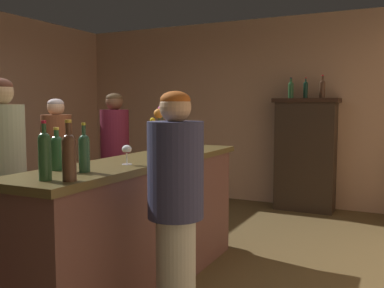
{
  "coord_description": "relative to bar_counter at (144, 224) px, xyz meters",
  "views": [
    {
      "loc": [
        2.41,
        -2.9,
        1.48
      ],
      "look_at": [
        0.95,
        0.07,
        1.19
      ],
      "focal_mm": 39.89,
      "sensor_mm": 36.0,
      "label": 1
    }
  ],
  "objects": [
    {
      "name": "patron_in_grey",
      "position": [
        -0.89,
        -0.58,
        0.39
      ],
      "size": [
        0.35,
        0.35,
        1.69
      ],
      "rotation": [
        0.0,
        0.0,
        0.85
      ],
      "color": "gray",
      "rests_on": "ground"
    },
    {
      "name": "display_bottle_left",
      "position": [
        0.38,
        3.28,
        1.18
      ],
      "size": [
        0.08,
        0.08,
        0.3
      ],
      "color": "#26532D",
      "rests_on": "display_cabinet"
    },
    {
      "name": "wine_bottle_syrah",
      "position": [
        0.19,
        -1.04,
        0.68
      ],
      "size": [
        0.08,
        0.08,
        0.33
      ],
      "color": "#4B3120",
      "rests_on": "bar_counter"
    },
    {
      "name": "wine_glass_front",
      "position": [
        0.1,
        -0.36,
        0.63
      ],
      "size": [
        0.07,
        0.07,
        0.14
      ],
      "color": "white",
      "rests_on": "bar_counter"
    },
    {
      "name": "bartender",
      "position": [
        0.6,
        -0.58,
        0.32
      ],
      "size": [
        0.34,
        0.34,
        1.57
      ],
      "rotation": [
        0.0,
        0.0,
        3.13
      ],
      "color": "#ACAD98",
      "rests_on": "ground"
    },
    {
      "name": "wine_bottle_merlot",
      "position": [
        -0.15,
        -0.77,
        0.66
      ],
      "size": [
        0.08,
        0.08,
        0.27
      ],
      "color": "#25512E",
      "rests_on": "bar_counter"
    },
    {
      "name": "floor",
      "position": [
        -0.6,
        0.09,
        -0.54
      ],
      "size": [
        8.92,
        8.92,
        0.0
      ],
      "primitive_type": "plane",
      "color": "brown",
      "rests_on": "ground"
    },
    {
      "name": "patron_tall",
      "position": [
        -1.33,
        1.43,
        0.36
      ],
      "size": [
        0.35,
        0.35,
        1.64
      ],
      "rotation": [
        0.0,
        0.0,
        -1.12
      ],
      "color": "maroon",
      "rests_on": "ground"
    },
    {
      "name": "wine_bottle_riesling",
      "position": [
        0.06,
        -0.76,
        0.66
      ],
      "size": [
        0.07,
        0.07,
        0.31
      ],
      "color": "#274C32",
      "rests_on": "bar_counter"
    },
    {
      "name": "wine_bottle_chardonnay",
      "position": [
        0.06,
        -1.09,
        0.68
      ],
      "size": [
        0.07,
        0.07,
        0.33
      ],
      "color": "#274C29",
      "rests_on": "bar_counter"
    },
    {
      "name": "bar_counter",
      "position": [
        0.0,
        0.0,
        0.0
      ],
      "size": [
        0.56,
        2.54,
        1.07
      ],
      "color": "brown",
      "rests_on": "ground"
    },
    {
      "name": "display_bottle_midleft",
      "position": [
        0.59,
        3.28,
        1.18
      ],
      "size": [
        0.06,
        0.06,
        0.29
      ],
      "color": "#113022",
      "rests_on": "display_cabinet"
    },
    {
      "name": "cheese_plate",
      "position": [
        -0.06,
        1.01,
        0.54
      ],
      "size": [
        0.2,
        0.2,
        0.01
      ],
      "primitive_type": "cylinder",
      "color": "white",
      "rests_on": "bar_counter"
    },
    {
      "name": "flower_arrangement",
      "position": [
        0.13,
        0.05,
        0.69
      ],
      "size": [
        0.15,
        0.15,
        0.42
      ],
      "color": "#492F1F",
      "rests_on": "bar_counter"
    },
    {
      "name": "display_cabinet",
      "position": [
        0.61,
        3.28,
        0.29
      ],
      "size": [
        0.89,
        0.42,
        1.59
      ],
      "color": "#2E2217",
      "rests_on": "ground"
    },
    {
      "name": "display_bottle_center",
      "position": [
        0.81,
        3.28,
        1.19
      ],
      "size": [
        0.08,
        0.08,
        0.32
      ],
      "color": "#472D1E",
      "rests_on": "display_cabinet"
    },
    {
      "name": "patron_in_navy",
      "position": [
        -1.41,
        0.54,
        0.32
      ],
      "size": [
        0.31,
        0.31,
        1.56
      ],
      "rotation": [
        0.0,
        0.0,
        -0.42
      ],
      "color": "#456C54",
      "rests_on": "ground"
    },
    {
      "name": "wine_glass_mid",
      "position": [
        -0.07,
        0.3,
        0.62
      ],
      "size": [
        0.08,
        0.08,
        0.13
      ],
      "color": "white",
      "rests_on": "bar_counter"
    },
    {
      "name": "wall_back",
      "position": [
        -0.6,
        3.58,
        0.86
      ],
      "size": [
        5.44,
        0.12,
        2.8
      ],
      "primitive_type": "cube",
      "color": "tan",
      "rests_on": "ground"
    }
  ]
}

